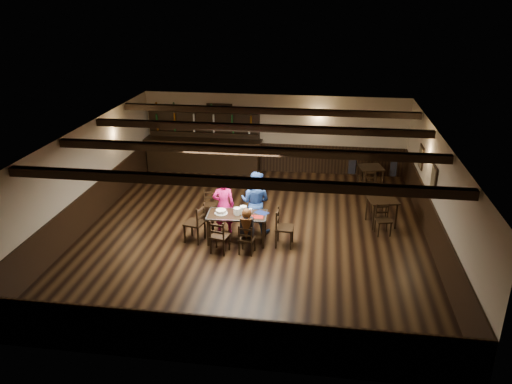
# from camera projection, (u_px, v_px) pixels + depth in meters

# --- Properties ---
(ground) EXTENTS (10.00, 10.00, 0.00)m
(ground) POSITION_uv_depth(u_px,v_px,m) (253.00, 234.00, 13.11)
(ground) COLOR black
(ground) RESTS_ON ground
(room_shell) EXTENTS (9.02, 10.02, 2.71)m
(room_shell) POSITION_uv_depth(u_px,v_px,m) (254.00, 171.00, 12.48)
(room_shell) COLOR #B9B099
(room_shell) RESTS_ON ground
(dining_table) EXTENTS (1.52, 0.82, 0.75)m
(dining_table) POSITION_uv_depth(u_px,v_px,m) (237.00, 217.00, 12.49)
(dining_table) COLOR black
(dining_table) RESTS_ON ground
(chair_near_left) EXTENTS (0.48, 0.47, 0.87)m
(chair_near_left) POSITION_uv_depth(u_px,v_px,m) (218.00, 235.00, 11.95)
(chair_near_left) COLOR black
(chair_near_left) RESTS_ON ground
(chair_near_right) EXTENTS (0.40, 0.39, 0.78)m
(chair_near_right) POSITION_uv_depth(u_px,v_px,m) (246.00, 237.00, 11.93)
(chair_near_right) COLOR black
(chair_near_right) RESTS_ON ground
(chair_end_left) EXTENTS (0.53, 0.54, 0.99)m
(chair_end_left) POSITION_uv_depth(u_px,v_px,m) (197.00, 221.00, 12.52)
(chair_end_left) COLOR black
(chair_end_left) RESTS_ON ground
(chair_end_right) EXTENTS (0.45, 0.47, 0.97)m
(chair_end_right) POSITION_uv_depth(u_px,v_px,m) (281.00, 225.00, 12.33)
(chair_end_right) COLOR black
(chair_end_right) RESTS_ON ground
(chair_far_pushed) EXTENTS (0.40, 0.38, 0.78)m
(chair_far_pushed) POSITION_uv_depth(u_px,v_px,m) (210.00, 202.00, 13.94)
(chair_far_pushed) COLOR black
(chair_far_pushed) RESTS_ON ground
(woman_pink) EXTENTS (0.63, 0.48, 1.55)m
(woman_pink) POSITION_uv_depth(u_px,v_px,m) (224.00, 205.00, 12.91)
(woman_pink) COLOR #FA1998
(woman_pink) RESTS_ON ground
(man_blue) EXTENTS (0.93, 0.79, 1.66)m
(man_blue) POSITION_uv_depth(u_px,v_px,m) (255.00, 202.00, 12.98)
(man_blue) COLOR navy
(man_blue) RESTS_ON ground
(seated_person) EXTENTS (0.31, 0.46, 0.75)m
(seated_person) POSITION_uv_depth(u_px,v_px,m) (247.00, 224.00, 11.85)
(seated_person) COLOR black
(seated_person) RESTS_ON ground
(cake) EXTENTS (0.33, 0.33, 0.10)m
(cake) POSITION_uv_depth(u_px,v_px,m) (221.00, 212.00, 12.48)
(cake) COLOR white
(cake) RESTS_ON dining_table
(plate_stack_a) EXTENTS (0.18, 0.18, 0.17)m
(plate_stack_a) POSITION_uv_depth(u_px,v_px,m) (237.00, 211.00, 12.42)
(plate_stack_a) COLOR white
(plate_stack_a) RESTS_ON dining_table
(plate_stack_b) EXTENTS (0.17, 0.17, 0.20)m
(plate_stack_b) POSITION_uv_depth(u_px,v_px,m) (243.00, 210.00, 12.45)
(plate_stack_b) COLOR white
(plate_stack_b) RESTS_ON dining_table
(tea_light) EXTENTS (0.04, 0.04, 0.06)m
(tea_light) POSITION_uv_depth(u_px,v_px,m) (241.00, 212.00, 12.49)
(tea_light) COLOR #A5A8AD
(tea_light) RESTS_ON dining_table
(salt_shaker) EXTENTS (0.03, 0.03, 0.08)m
(salt_shaker) POSITION_uv_depth(u_px,v_px,m) (250.00, 215.00, 12.33)
(salt_shaker) COLOR silver
(salt_shaker) RESTS_ON dining_table
(pepper_shaker) EXTENTS (0.03, 0.03, 0.08)m
(pepper_shaker) POSITION_uv_depth(u_px,v_px,m) (254.00, 215.00, 12.32)
(pepper_shaker) COLOR #A5A8AD
(pepper_shaker) RESTS_ON dining_table
(drink_glass) EXTENTS (0.08, 0.08, 0.13)m
(drink_glass) POSITION_uv_depth(u_px,v_px,m) (251.00, 211.00, 12.49)
(drink_glass) COLOR silver
(drink_glass) RESTS_ON dining_table
(menu_red) EXTENTS (0.30, 0.22, 0.00)m
(menu_red) POSITION_uv_depth(u_px,v_px,m) (257.00, 217.00, 12.31)
(menu_red) COLOR maroon
(menu_red) RESTS_ON dining_table
(menu_blue) EXTENTS (0.41, 0.37, 0.00)m
(menu_blue) POSITION_uv_depth(u_px,v_px,m) (262.00, 213.00, 12.53)
(menu_blue) COLOR #0D1842
(menu_blue) RESTS_ON dining_table
(bar_counter) EXTENTS (4.12, 0.70, 2.20)m
(bar_counter) POSITION_uv_depth(u_px,v_px,m) (204.00, 151.00, 17.48)
(bar_counter) COLOR black
(bar_counter) RESTS_ON ground
(back_table_a) EXTENTS (0.90, 0.90, 0.75)m
(back_table_a) POSITION_uv_depth(u_px,v_px,m) (382.00, 203.00, 13.41)
(back_table_a) COLOR black
(back_table_a) RESTS_ON ground
(back_table_b) EXTENTS (0.88, 0.88, 0.75)m
(back_table_b) POSITION_uv_depth(u_px,v_px,m) (371.00, 170.00, 15.84)
(back_table_b) COLOR black
(back_table_b) RESTS_ON ground
(bg_patron_left) EXTENTS (0.28, 0.40, 0.77)m
(bg_patron_left) POSITION_uv_depth(u_px,v_px,m) (353.00, 161.00, 16.02)
(bg_patron_left) COLOR black
(bg_patron_left) RESTS_ON ground
(bg_patron_right) EXTENTS (0.26, 0.37, 0.69)m
(bg_patron_right) POSITION_uv_depth(u_px,v_px,m) (394.00, 164.00, 15.82)
(bg_patron_right) COLOR black
(bg_patron_right) RESTS_ON ground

